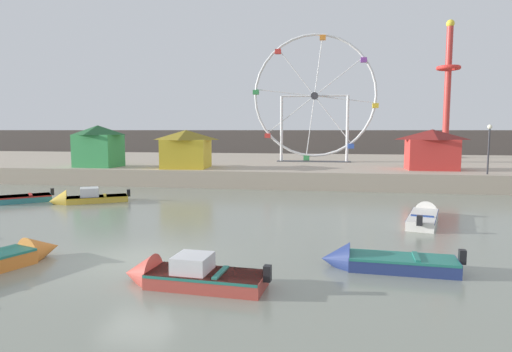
{
  "coord_description": "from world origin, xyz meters",
  "views": [
    {
      "loc": [
        6.43,
        -13.93,
        4.44
      ],
      "look_at": [
        2.34,
        11.01,
        1.8
      ],
      "focal_mm": 30.98,
      "sensor_mm": 36.0,
      "label": 1
    }
  ],
  "objects_px": {
    "drop_tower_red_tower": "(447,92)",
    "motorboat_faded_red": "(182,275)",
    "motorboat_mustard_yellow": "(82,199)",
    "motorboat_teal_painted": "(9,199)",
    "motorboat_navy_blue": "(378,261)",
    "carnival_booth_yellow_awning": "(186,148)",
    "ferris_wheel_white_frame": "(314,98)",
    "motorboat_white_red_stripe": "(424,215)",
    "promenade_lamp_near": "(489,141)",
    "carnival_booth_red_striped": "(432,149)",
    "carnival_booth_green_kiosk": "(98,145)"
  },
  "relations": [
    {
      "from": "drop_tower_red_tower",
      "to": "motorboat_faded_red",
      "type": "bearing_deg",
      "value": -112.58
    },
    {
      "from": "drop_tower_red_tower",
      "to": "motorboat_mustard_yellow",
      "type": "bearing_deg",
      "value": -134.34
    },
    {
      "from": "motorboat_teal_painted",
      "to": "motorboat_mustard_yellow",
      "type": "xyz_separation_m",
      "value": [
        4.3,
        0.84,
        0.03
      ]
    },
    {
      "from": "motorboat_navy_blue",
      "to": "carnival_booth_yellow_awning",
      "type": "relative_size",
      "value": 1.06
    },
    {
      "from": "ferris_wheel_white_frame",
      "to": "drop_tower_red_tower",
      "type": "height_order",
      "value": "drop_tower_red_tower"
    },
    {
      "from": "motorboat_white_red_stripe",
      "to": "ferris_wheel_white_frame",
      "type": "relative_size",
      "value": 0.43
    },
    {
      "from": "carnival_booth_yellow_awning",
      "to": "promenade_lamp_near",
      "type": "relative_size",
      "value": 1.2
    },
    {
      "from": "motorboat_teal_painted",
      "to": "carnival_booth_yellow_awning",
      "type": "height_order",
      "value": "carnival_booth_yellow_awning"
    },
    {
      "from": "carnival_booth_yellow_awning",
      "to": "carnival_booth_red_striped",
      "type": "height_order",
      "value": "carnival_booth_red_striped"
    },
    {
      "from": "drop_tower_red_tower",
      "to": "carnival_booth_green_kiosk",
      "type": "relative_size",
      "value": 3.88
    },
    {
      "from": "promenade_lamp_near",
      "to": "motorboat_white_red_stripe",
      "type": "bearing_deg",
      "value": -120.8
    },
    {
      "from": "motorboat_mustard_yellow",
      "to": "promenade_lamp_near",
      "type": "relative_size",
      "value": 1.31
    },
    {
      "from": "motorboat_white_red_stripe",
      "to": "promenade_lamp_near",
      "type": "xyz_separation_m",
      "value": [
        6.37,
        10.68,
        3.41
      ]
    },
    {
      "from": "motorboat_faded_red",
      "to": "carnival_booth_yellow_awning",
      "type": "height_order",
      "value": "carnival_booth_yellow_awning"
    },
    {
      "from": "carnival_booth_green_kiosk",
      "to": "carnival_booth_red_striped",
      "type": "height_order",
      "value": "carnival_booth_green_kiosk"
    },
    {
      "from": "motorboat_white_red_stripe",
      "to": "motorboat_navy_blue",
      "type": "bearing_deg",
      "value": 174.82
    },
    {
      "from": "motorboat_white_red_stripe",
      "to": "drop_tower_red_tower",
      "type": "distance_m",
      "value": 33.0
    },
    {
      "from": "motorboat_faded_red",
      "to": "drop_tower_red_tower",
      "type": "height_order",
      "value": "drop_tower_red_tower"
    },
    {
      "from": "carnival_booth_yellow_awning",
      "to": "promenade_lamp_near",
      "type": "distance_m",
      "value": 22.68
    },
    {
      "from": "motorboat_mustard_yellow",
      "to": "carnival_booth_red_striped",
      "type": "distance_m",
      "value": 25.84
    },
    {
      "from": "motorboat_faded_red",
      "to": "carnival_booth_green_kiosk",
      "type": "distance_m",
      "value": 27.49
    },
    {
      "from": "ferris_wheel_white_frame",
      "to": "promenade_lamp_near",
      "type": "distance_m",
      "value": 16.7
    },
    {
      "from": "motorboat_faded_red",
      "to": "promenade_lamp_near",
      "type": "xyz_separation_m",
      "value": [
        15.2,
        21.38,
        3.36
      ]
    },
    {
      "from": "motorboat_teal_painted",
      "to": "motorboat_faded_red",
      "type": "relative_size",
      "value": 0.87
    },
    {
      "from": "motorboat_faded_red",
      "to": "drop_tower_red_tower",
      "type": "distance_m",
      "value": 45.7
    },
    {
      "from": "motorboat_navy_blue",
      "to": "motorboat_faded_red",
      "type": "bearing_deg",
      "value": 26.86
    },
    {
      "from": "motorboat_mustard_yellow",
      "to": "ferris_wheel_white_frame",
      "type": "relative_size",
      "value": 0.37
    },
    {
      "from": "motorboat_faded_red",
      "to": "carnival_booth_red_striped",
      "type": "distance_m",
      "value": 27.52
    },
    {
      "from": "motorboat_white_red_stripe",
      "to": "carnival_booth_green_kiosk",
      "type": "height_order",
      "value": "carnival_booth_green_kiosk"
    },
    {
      "from": "motorboat_navy_blue",
      "to": "ferris_wheel_white_frame",
      "type": "xyz_separation_m",
      "value": [
        -3.04,
        29.33,
        7.26
      ]
    },
    {
      "from": "motorboat_faded_red",
      "to": "carnival_booth_green_kiosk",
      "type": "bearing_deg",
      "value": -52.05
    },
    {
      "from": "carnival_booth_green_kiosk",
      "to": "carnival_booth_red_striped",
      "type": "distance_m",
      "value": 27.22
    },
    {
      "from": "motorboat_navy_blue",
      "to": "carnival_booth_red_striped",
      "type": "bearing_deg",
      "value": -102.14
    },
    {
      "from": "motorboat_teal_painted",
      "to": "drop_tower_red_tower",
      "type": "bearing_deg",
      "value": -177.8
    },
    {
      "from": "drop_tower_red_tower",
      "to": "motorboat_navy_blue",
      "type": "bearing_deg",
      "value": -106.43
    },
    {
      "from": "motorboat_teal_painted",
      "to": "carnival_booth_yellow_awning",
      "type": "relative_size",
      "value": 0.92
    },
    {
      "from": "carnival_booth_green_kiosk",
      "to": "promenade_lamp_near",
      "type": "bearing_deg",
      "value": 1.12
    },
    {
      "from": "carnival_booth_red_striped",
      "to": "promenade_lamp_near",
      "type": "bearing_deg",
      "value": -44.95
    },
    {
      "from": "motorboat_navy_blue",
      "to": "promenade_lamp_near",
      "type": "xyz_separation_m",
      "value": [
        9.46,
        18.96,
        3.4
      ]
    },
    {
      "from": "motorboat_white_red_stripe",
      "to": "motorboat_faded_red",
      "type": "relative_size",
      "value": 1.18
    },
    {
      "from": "motorboat_teal_painted",
      "to": "carnival_booth_red_striped",
      "type": "relative_size",
      "value": 0.94
    },
    {
      "from": "carnival_booth_green_kiosk",
      "to": "promenade_lamp_near",
      "type": "relative_size",
      "value": 1.13
    },
    {
      "from": "motorboat_faded_red",
      "to": "drop_tower_red_tower",
      "type": "xyz_separation_m",
      "value": [
        17.25,
        41.49,
        8.36
      ]
    },
    {
      "from": "ferris_wheel_white_frame",
      "to": "promenade_lamp_near",
      "type": "relative_size",
      "value": 3.52
    },
    {
      "from": "ferris_wheel_white_frame",
      "to": "carnival_booth_yellow_awning",
      "type": "xyz_separation_m",
      "value": [
        -10.1,
        -8.75,
        -4.56
      ]
    },
    {
      "from": "motorboat_navy_blue",
      "to": "carnival_booth_green_kiosk",
      "type": "xyz_separation_m",
      "value": [
        -20.8,
        20.38,
        2.9
      ]
    },
    {
      "from": "drop_tower_red_tower",
      "to": "promenade_lamp_near",
      "type": "bearing_deg",
      "value": -95.83
    },
    {
      "from": "motorboat_faded_red",
      "to": "carnival_booth_green_kiosk",
      "type": "relative_size",
      "value": 1.13
    },
    {
      "from": "ferris_wheel_white_frame",
      "to": "drop_tower_red_tower",
      "type": "bearing_deg",
      "value": 33.75
    },
    {
      "from": "motorboat_navy_blue",
      "to": "motorboat_teal_painted",
      "type": "bearing_deg",
      "value": -20.78
    }
  ]
}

